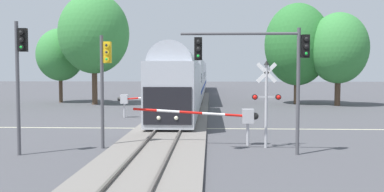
{
  "coord_description": "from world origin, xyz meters",
  "views": [
    {
      "loc": [
        2.44,
        -27.35,
        3.73
      ],
      "look_at": [
        1.21,
        1.17,
        2.0
      ],
      "focal_mm": 40.61,
      "sensor_mm": 36.0,
      "label": 1
    }
  ],
  "objects_px": {
    "commuter_train": "(192,78)",
    "oak_behind_train": "(94,34)",
    "crossing_gate_far": "(134,99)",
    "traffic_signal_near_left": "(20,66)",
    "maple_right_background": "(338,48)",
    "traffic_signal_near_right": "(264,59)",
    "crossing_gate_near": "(233,116)",
    "crossing_signal_mast": "(266,95)",
    "oak_far_right": "(297,45)",
    "pine_left_background": "(60,55)",
    "traffic_signal_median": "(105,73)"
  },
  "relations": [
    {
      "from": "oak_far_right",
      "to": "pine_left_background",
      "type": "xyz_separation_m",
      "value": [
        -26.44,
        1.07,
        -1.03
      ]
    },
    {
      "from": "crossing_gate_near",
      "to": "oak_behind_train",
      "type": "xyz_separation_m",
      "value": [
        -13.55,
        24.71,
        6.15
      ]
    },
    {
      "from": "commuter_train",
      "to": "crossing_gate_far",
      "type": "xyz_separation_m",
      "value": [
        -3.55,
        -21.91,
        -1.28
      ]
    },
    {
      "from": "traffic_signal_median",
      "to": "oak_far_right",
      "type": "xyz_separation_m",
      "value": [
        14.34,
        27.43,
        2.88
      ]
    },
    {
      "from": "traffic_signal_median",
      "to": "maple_right_background",
      "type": "relative_size",
      "value": 0.56
    },
    {
      "from": "crossing_gate_far",
      "to": "traffic_signal_near_left",
      "type": "relative_size",
      "value": 1.07
    },
    {
      "from": "crossing_gate_near",
      "to": "maple_right_background",
      "type": "xyz_separation_m",
      "value": [
        12.04,
        24.13,
        4.52
      ]
    },
    {
      "from": "traffic_signal_near_right",
      "to": "oak_behind_train",
      "type": "xyz_separation_m",
      "value": [
        -14.75,
        27.02,
        3.37
      ]
    },
    {
      "from": "oak_behind_train",
      "to": "pine_left_background",
      "type": "bearing_deg",
      "value": 150.2
    },
    {
      "from": "traffic_signal_median",
      "to": "oak_behind_train",
      "type": "bearing_deg",
      "value": 106.12
    },
    {
      "from": "crossing_gate_near",
      "to": "oak_behind_train",
      "type": "height_order",
      "value": "oak_behind_train"
    },
    {
      "from": "commuter_train",
      "to": "oak_behind_train",
      "type": "distance_m",
      "value": 14.46
    },
    {
      "from": "pine_left_background",
      "to": "maple_right_background",
      "type": "distance_m",
      "value": 30.39
    },
    {
      "from": "crossing_gate_far",
      "to": "traffic_signal_near_left",
      "type": "height_order",
      "value": "traffic_signal_near_left"
    },
    {
      "from": "maple_right_background",
      "to": "oak_behind_train",
      "type": "distance_m",
      "value": 25.65
    },
    {
      "from": "pine_left_background",
      "to": "oak_behind_train",
      "type": "xyz_separation_m",
      "value": [
        4.63,
        -2.65,
        2.16
      ]
    },
    {
      "from": "crossing_gate_far",
      "to": "maple_right_background",
      "type": "distance_m",
      "value": 23.08
    },
    {
      "from": "traffic_signal_near_left",
      "to": "oak_far_right",
      "type": "height_order",
      "value": "oak_far_right"
    },
    {
      "from": "traffic_signal_near_left",
      "to": "oak_far_right",
      "type": "xyz_separation_m",
      "value": [
        17.59,
        29.22,
        2.57
      ]
    },
    {
      "from": "commuter_train",
      "to": "maple_right_background",
      "type": "distance_m",
      "value": 18.69
    },
    {
      "from": "crossing_signal_mast",
      "to": "oak_behind_train",
      "type": "xyz_separation_m",
      "value": [
        -15.09,
        25.4,
        5.05
      ]
    },
    {
      "from": "crossing_signal_mast",
      "to": "crossing_gate_far",
      "type": "height_order",
      "value": "crossing_signal_mast"
    },
    {
      "from": "traffic_signal_median",
      "to": "oak_far_right",
      "type": "bearing_deg",
      "value": 62.4
    },
    {
      "from": "crossing_signal_mast",
      "to": "oak_far_right",
      "type": "distance_m",
      "value": 28.08
    },
    {
      "from": "traffic_signal_near_left",
      "to": "oak_far_right",
      "type": "bearing_deg",
      "value": 58.95
    },
    {
      "from": "crossing_gate_far",
      "to": "pine_left_background",
      "type": "xyz_separation_m",
      "value": [
        -11.09,
        15.33,
        3.99
      ]
    },
    {
      "from": "commuter_train",
      "to": "traffic_signal_near_right",
      "type": "bearing_deg",
      "value": -82.56
    },
    {
      "from": "oak_far_right",
      "to": "pine_left_background",
      "type": "height_order",
      "value": "oak_far_right"
    },
    {
      "from": "crossing_signal_mast",
      "to": "traffic_signal_near_right",
      "type": "xyz_separation_m",
      "value": [
        -0.34,
        -1.62,
        1.67
      ]
    },
    {
      "from": "crossing_gate_far",
      "to": "oak_far_right",
      "type": "xyz_separation_m",
      "value": [
        15.35,
        14.26,
        5.02
      ]
    },
    {
      "from": "crossing_gate_near",
      "to": "traffic_signal_median",
      "type": "bearing_deg",
      "value": -169.38
    },
    {
      "from": "traffic_signal_near_left",
      "to": "traffic_signal_median",
      "type": "height_order",
      "value": "traffic_signal_near_left"
    },
    {
      "from": "crossing_gate_far",
      "to": "traffic_signal_median",
      "type": "height_order",
      "value": "traffic_signal_median"
    },
    {
      "from": "traffic_signal_near_right",
      "to": "commuter_train",
      "type": "bearing_deg",
      "value": 97.44
    },
    {
      "from": "crossing_signal_mast",
      "to": "traffic_signal_near_left",
      "type": "height_order",
      "value": "traffic_signal_near_left"
    },
    {
      "from": "oak_behind_train",
      "to": "traffic_signal_near_right",
      "type": "bearing_deg",
      "value": -61.37
    },
    {
      "from": "commuter_train",
      "to": "crossing_gate_near",
      "type": "bearing_deg",
      "value": -84.05
    },
    {
      "from": "crossing_gate_near",
      "to": "crossing_signal_mast",
      "type": "bearing_deg",
      "value": -24.24
    },
    {
      "from": "crossing_signal_mast",
      "to": "traffic_signal_median",
      "type": "relative_size",
      "value": 0.78
    },
    {
      "from": "commuter_train",
      "to": "oak_far_right",
      "type": "xyz_separation_m",
      "value": [
        11.8,
        -7.65,
        3.73
      ]
    },
    {
      "from": "oak_far_right",
      "to": "oak_behind_train",
      "type": "bearing_deg",
      "value": -175.85
    },
    {
      "from": "crossing_gate_far",
      "to": "traffic_signal_near_left",
      "type": "bearing_deg",
      "value": -98.52
    },
    {
      "from": "traffic_signal_near_left",
      "to": "traffic_signal_median",
      "type": "xyz_separation_m",
      "value": [
        3.25,
        1.79,
        -0.3
      ]
    },
    {
      "from": "traffic_signal_median",
      "to": "maple_right_background",
      "type": "bearing_deg",
      "value": 54.35
    },
    {
      "from": "crossing_gate_near",
      "to": "traffic_signal_median",
      "type": "height_order",
      "value": "traffic_signal_median"
    },
    {
      "from": "oak_behind_train",
      "to": "commuter_train",
      "type": "bearing_deg",
      "value": 42.68
    },
    {
      "from": "commuter_train",
      "to": "traffic_signal_near_right",
      "type": "height_order",
      "value": "traffic_signal_near_right"
    },
    {
      "from": "traffic_signal_near_left",
      "to": "maple_right_background",
      "type": "relative_size",
      "value": 0.6
    },
    {
      "from": "commuter_train",
      "to": "traffic_signal_near_left",
      "type": "height_order",
      "value": "traffic_signal_near_left"
    },
    {
      "from": "crossing_gate_near",
      "to": "commuter_train",
      "type": "bearing_deg",
      "value": 95.95
    }
  ]
}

